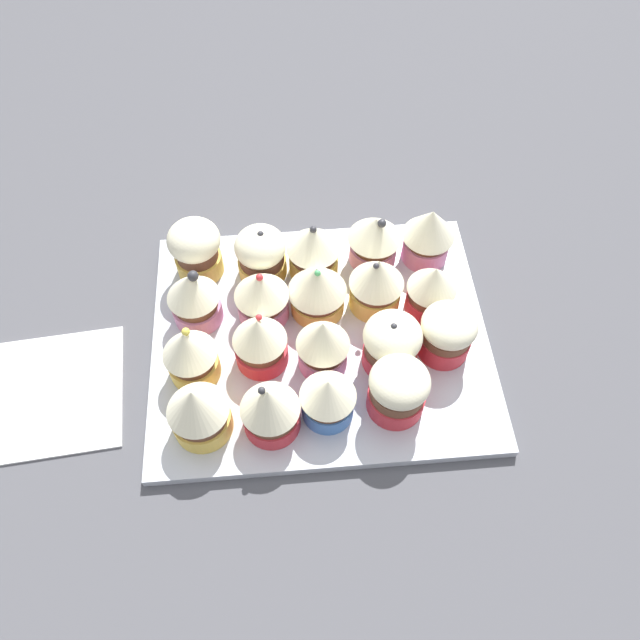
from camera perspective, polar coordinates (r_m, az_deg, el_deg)
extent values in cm
cube|color=#4C4C51|center=(71.14, 0.00, -2.50)|extent=(180.00, 180.00, 3.00)
cube|color=silver|center=(69.34, 0.00, -1.62)|extent=(37.43, 30.89, 1.20)
cylinder|color=pink|center=(75.36, 9.74, 6.53)|extent=(5.51, 5.51, 2.76)
cylinder|color=brown|center=(73.90, 9.96, 7.49)|extent=(4.90, 4.90, 1.13)
cone|color=#F4EDC6|center=(72.02, 10.26, 8.80)|extent=(6.16, 6.16, 3.96)
cylinder|color=pink|center=(74.44, 4.92, 6.31)|extent=(5.63, 5.63, 2.45)
cylinder|color=brown|center=(72.96, 5.03, 7.26)|extent=(5.03, 5.03, 1.40)
cone|color=#F4EDC6|center=(71.23, 5.17, 8.46)|extent=(6.30, 6.30, 3.22)
sphere|color=#333338|center=(69.85, 5.78, 8.93)|extent=(1.00, 1.00, 1.00)
cylinder|color=#EFC651|center=(72.88, -0.84, 5.25)|extent=(5.79, 5.79, 2.73)
cylinder|color=brown|center=(71.26, -0.86, 6.28)|extent=(5.31, 5.31, 1.43)
cone|color=#F4EDC6|center=(69.42, -0.89, 7.53)|extent=(6.20, 6.20, 3.35)
sphere|color=#333338|center=(68.26, -0.83, 8.40)|extent=(0.81, 0.81, 0.81)
cylinder|color=#EFC651|center=(73.29, -5.36, 5.00)|extent=(5.72, 5.72, 2.21)
cylinder|color=brown|center=(71.94, -5.46, 5.85)|extent=(5.27, 5.27, 1.26)
ellipsoid|color=#F4EDC6|center=(70.47, -5.59, 6.82)|extent=(5.91, 5.91, 4.24)
sphere|color=#333338|center=(69.00, -5.56, 7.94)|extent=(0.76, 0.76, 0.76)
cylinder|color=#EFC651|center=(74.36, -11.12, 5.23)|extent=(5.46, 5.46, 2.69)
cylinder|color=brown|center=(72.75, -11.39, 6.25)|extent=(4.87, 4.87, 1.54)
ellipsoid|color=#F4EDC6|center=(71.20, -11.67, 7.30)|extent=(6.07, 6.07, 4.27)
cylinder|color=#D1333D|center=(70.95, 10.03, 1.67)|extent=(5.23, 5.23, 2.29)
cylinder|color=brown|center=(69.42, 10.26, 2.56)|extent=(4.87, 4.87, 1.53)
cone|color=#F4EDC6|center=(67.44, 10.57, 3.79)|extent=(5.54, 5.54, 3.45)
cylinder|color=#EFC651|center=(70.29, 5.11, 2.21)|extent=(5.80, 5.80, 2.79)
cylinder|color=brown|center=(68.69, 5.23, 3.17)|extent=(5.25, 5.25, 1.18)
cone|color=#F4EDC6|center=(66.71, 5.40, 4.43)|extent=(6.13, 6.13, 3.80)
sphere|color=#333338|center=(64.94, 5.24, 5.03)|extent=(0.66, 0.66, 0.66)
cylinder|color=#EFC651|center=(69.86, -0.04, 1.65)|extent=(6.11, 6.11, 2.24)
cylinder|color=brown|center=(68.44, -0.05, 2.47)|extent=(5.63, 5.63, 1.23)
cone|color=#F4EDC6|center=(66.33, -0.05, 3.79)|extent=(6.61, 6.61, 4.00)
sphere|color=#4CB266|center=(64.48, 0.07, 4.40)|extent=(0.69, 0.69, 0.69)
cylinder|color=pink|center=(69.59, -5.28, 1.12)|extent=(5.75, 5.75, 2.48)
cylinder|color=brown|center=(68.05, -5.41, 2.01)|extent=(5.09, 5.09, 1.27)
cone|color=#F4EDC6|center=(66.13, -5.57, 3.19)|extent=(6.07, 6.07, 3.47)
sphere|color=red|center=(64.78, -5.65, 3.97)|extent=(0.79, 0.79, 0.79)
cylinder|color=pink|center=(70.50, -11.29, 0.86)|extent=(5.53, 5.53, 2.40)
cylinder|color=brown|center=(68.89, -11.56, 1.78)|extent=(4.95, 4.95, 1.57)
cone|color=#F4EDC6|center=(66.87, -11.93, 3.02)|extent=(5.80, 5.80, 3.51)
sphere|color=#333338|center=(65.69, -11.72, 4.02)|extent=(1.18, 1.18, 1.18)
cylinder|color=#D1333D|center=(68.03, 11.43, -2.08)|extent=(5.61, 5.61, 2.73)
cylinder|color=brown|center=(66.39, 11.71, -1.20)|extent=(5.36, 5.36, 1.21)
ellipsoid|color=#F4EDC6|center=(65.06, 11.95, -0.46)|extent=(5.98, 5.98, 3.32)
cylinder|color=#D1333D|center=(66.56, 6.46, -3.25)|extent=(5.85, 5.85, 2.31)
cylinder|color=brown|center=(64.96, 6.61, -2.44)|extent=(5.60, 5.60, 1.42)
ellipsoid|color=#F4EDC6|center=(63.27, 6.79, -1.52)|extent=(6.18, 6.18, 4.28)
sphere|color=#333338|center=(61.50, 6.88, -0.60)|extent=(0.70, 0.70, 0.70)
cylinder|color=pink|center=(65.87, -0.10, -3.50)|extent=(5.26, 5.26, 2.53)
cylinder|color=brown|center=(64.12, -0.10, -2.62)|extent=(4.79, 4.79, 1.50)
cone|color=#F4EDC6|center=(61.81, -0.11, -1.35)|extent=(5.67, 5.67, 3.89)
cylinder|color=#D1333D|center=(66.57, -5.43, -3.07)|extent=(5.69, 5.69, 2.32)
cylinder|color=brown|center=(64.89, -5.56, -2.21)|extent=(5.10, 5.10, 1.59)
cone|color=#F4EDC6|center=(62.71, -5.75, -1.01)|extent=(5.76, 5.76, 3.54)
sphere|color=red|center=(61.58, -5.70, 0.24)|extent=(0.69, 0.69, 0.69)
cylinder|color=#EFC651|center=(66.78, -11.58, -4.23)|extent=(5.42, 5.42, 2.40)
cylinder|color=brown|center=(65.11, -11.87, -3.39)|extent=(4.78, 4.78, 1.52)
cone|color=#F4EDC6|center=(62.93, -12.28, -2.23)|extent=(5.67, 5.67, 3.63)
sphere|color=#EAD64C|center=(61.72, -12.37, -1.07)|extent=(0.85, 0.85, 0.85)
cylinder|color=#D1333D|center=(63.96, 7.05, -7.31)|extent=(5.95, 5.95, 2.72)
cylinder|color=brown|center=(62.07, 7.25, -6.46)|extent=(5.60, 5.60, 1.52)
ellipsoid|color=#F4EDC6|center=(60.49, 7.43, -5.70)|extent=(6.11, 6.11, 3.44)
cylinder|color=#477AC6|center=(63.25, 0.28, -8.05)|extent=(5.37, 5.37, 2.49)
cylinder|color=brown|center=(61.59, 0.29, -7.32)|extent=(5.01, 5.01, 1.19)
cone|color=#F4EDC6|center=(59.71, 0.30, -6.45)|extent=(5.72, 5.72, 2.99)
cylinder|color=#D1333D|center=(62.96, -4.50, -9.16)|extent=(5.82, 5.82, 2.35)
cylinder|color=brown|center=(61.26, -4.62, -8.45)|extent=(5.41, 5.41, 1.38)
cone|color=#F4EDC6|center=(59.01, -4.78, -7.44)|extent=(5.98, 5.98, 3.61)
sphere|color=#333338|center=(57.62, -5.45, -6.54)|extent=(0.74, 0.74, 0.74)
cylinder|color=#EFC651|center=(63.71, -10.87, -9.23)|extent=(6.04, 6.04, 2.48)
cylinder|color=brown|center=(61.93, -11.16, -8.49)|extent=(5.50, 5.50, 1.47)
cone|color=#F4EDC6|center=(59.57, -11.58, -7.42)|extent=(6.15, 6.15, 3.84)
cube|color=white|center=(72.36, -23.76, -6.24)|extent=(16.34, 15.89, 0.60)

